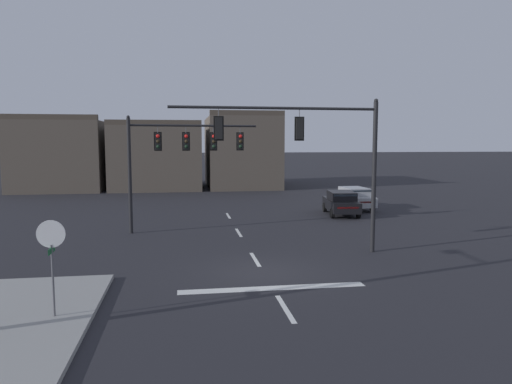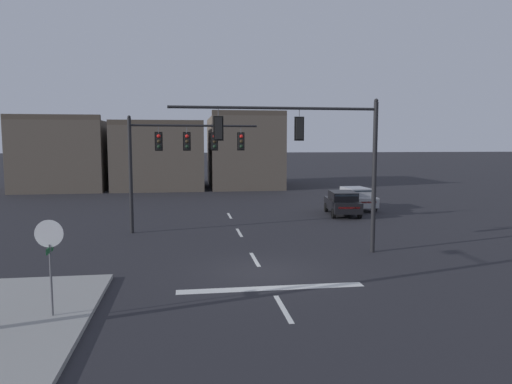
{
  "view_description": "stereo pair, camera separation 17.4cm",
  "coord_description": "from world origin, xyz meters",
  "px_view_note": "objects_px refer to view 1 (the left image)",
  "views": [
    {
      "loc": [
        -2.94,
        -17.39,
        4.94
      ],
      "look_at": [
        0.3,
        3.7,
        2.68
      ],
      "focal_mm": 33.35,
      "sensor_mm": 36.0,
      "label": 1
    },
    {
      "loc": [
        -2.77,
        -17.41,
        4.94
      ],
      "look_at": [
        0.3,
        3.7,
        2.68
      ],
      "focal_mm": 33.35,
      "sensor_mm": 36.0,
      "label": 2
    }
  ],
  "objects_px": {
    "signal_mast_far_side": "(176,150)",
    "car_lot_nearside": "(341,202)",
    "stop_sign": "(51,245)",
    "car_lot_middle": "(354,198)",
    "signal_mast_near_side": "(316,146)"
  },
  "relations": [
    {
      "from": "stop_sign",
      "to": "car_lot_nearside",
      "type": "bearing_deg",
      "value": 50.7
    },
    {
      "from": "car_lot_nearside",
      "to": "car_lot_middle",
      "type": "height_order",
      "value": "same"
    },
    {
      "from": "signal_mast_far_side",
      "to": "car_lot_middle",
      "type": "height_order",
      "value": "signal_mast_far_side"
    },
    {
      "from": "signal_mast_near_side",
      "to": "signal_mast_far_side",
      "type": "height_order",
      "value": "signal_mast_near_side"
    },
    {
      "from": "signal_mast_near_side",
      "to": "car_lot_nearside",
      "type": "bearing_deg",
      "value": 65.57
    },
    {
      "from": "stop_sign",
      "to": "car_lot_middle",
      "type": "distance_m",
      "value": 25.4
    },
    {
      "from": "signal_mast_near_side",
      "to": "stop_sign",
      "type": "bearing_deg",
      "value": -144.74
    },
    {
      "from": "car_lot_middle",
      "to": "signal_mast_far_side",
      "type": "bearing_deg",
      "value": -151.98
    },
    {
      "from": "stop_sign",
      "to": "car_lot_nearside",
      "type": "xyz_separation_m",
      "value": [
        14.12,
        17.25,
        -1.29
      ]
    },
    {
      "from": "car_lot_nearside",
      "to": "car_lot_middle",
      "type": "xyz_separation_m",
      "value": [
        1.81,
        2.49,
        0.0
      ]
    },
    {
      "from": "signal_mast_far_side",
      "to": "stop_sign",
      "type": "bearing_deg",
      "value": -103.94
    },
    {
      "from": "stop_sign",
      "to": "signal_mast_far_side",
      "type": "bearing_deg",
      "value": 76.06
    },
    {
      "from": "car_lot_nearside",
      "to": "signal_mast_far_side",
      "type": "bearing_deg",
      "value": -158.6
    },
    {
      "from": "stop_sign",
      "to": "car_lot_middle",
      "type": "xyz_separation_m",
      "value": [
        15.93,
        19.74,
        -1.29
      ]
    },
    {
      "from": "signal_mast_far_side",
      "to": "car_lot_nearside",
      "type": "relative_size",
      "value": 1.53
    }
  ]
}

